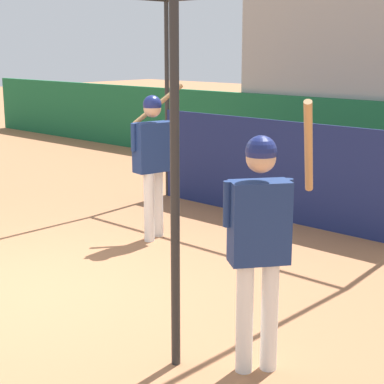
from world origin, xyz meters
TOP-DOWN VIEW (x-y plane):
  - ground_plane at (0.00, 0.00)m, footprint 60.00×60.00m
  - outfield_wall at (0.00, 7.07)m, footprint 24.00×0.12m
  - batting_cage at (0.06, 3.33)m, footprint 4.23×4.14m
  - player_batter at (-0.42, 2.16)m, footprint 0.53×0.95m
  - player_waiting at (2.66, 0.30)m, footprint 0.59×0.77m

SIDE VIEW (x-z plane):
  - ground_plane at x=0.00m, z-range 0.00..0.00m
  - outfield_wall at x=0.00m, z-range 0.00..1.49m
  - player_waiting at x=2.66m, z-range 0.06..2.15m
  - player_batter at x=-0.42m, z-range 0.15..2.10m
  - batting_cage at x=0.06m, z-range -0.27..2.90m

